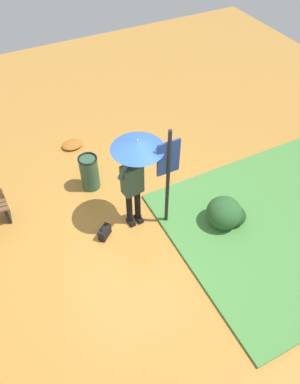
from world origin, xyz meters
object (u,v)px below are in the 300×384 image
Objects in this scene: info_sign_post at (168,169)px; handbag at (105,232)px; trash_bin at (89,172)px; person_with_umbrella at (135,163)px.

handbag is (-1.26, 0.19, -1.32)m from info_sign_post.
trash_bin is (-1.01, 1.63, -1.03)m from info_sign_post.
handbag is at bearing -171.50° from person_with_umbrella.
person_with_umbrella is 5.53× the size of handbag.
person_with_umbrella is 2.45× the size of trash_bin.
handbag is (-0.76, -0.11, -1.42)m from person_with_umbrella.
trash_bin is at bearing 111.01° from person_with_umbrella.
handbag is 1.49m from trash_bin.
info_sign_post is 2.17m from trash_bin.
person_with_umbrella reaches higher than handbag.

